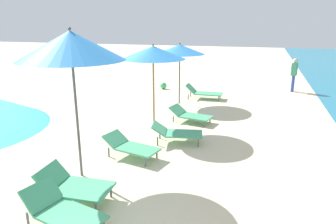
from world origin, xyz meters
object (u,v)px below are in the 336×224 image
lounger_third_inland (177,132)px  umbrella_farthest (180,49)px  lounger_second_shoreside (131,146)px  umbrella_third (153,53)px  lounger_second_inland (74,185)px  umbrella_second (71,46)px  lounger_nearest_shoreside (62,210)px  lounger_third_shoreside (190,115)px  beach_ball (163,86)px  person_walking_near (294,72)px  lounger_farthest_shoreside (203,92)px

lounger_third_inland → umbrella_farthest: umbrella_farthest is taller
lounger_second_shoreside → umbrella_third: 2.91m
lounger_second_shoreside → lounger_second_inland: (-0.19, -2.05, 0.05)m
umbrella_second → umbrella_farthest: (0.39, 6.43, -0.56)m
lounger_nearest_shoreside → umbrella_third: umbrella_third is taller
lounger_third_shoreside → beach_ball: size_ratio=4.48×
lounger_nearest_shoreside → umbrella_farthest: umbrella_farthest is taller
umbrella_second → person_walking_near: size_ratio=1.97×
lounger_third_shoreside → umbrella_farthest: umbrella_farthest is taller
lounger_second_shoreside → lounger_second_inland: 2.06m
lounger_third_shoreside → lounger_second_shoreside: bearing=-91.4°
lounger_third_inland → person_walking_near: size_ratio=0.93×
lounger_second_inland → lounger_farthest_shoreside: size_ratio=0.84×
lounger_nearest_shoreside → lounger_second_shoreside: (-0.04, 2.72, -0.01)m
lounger_third_shoreside → lounger_farthest_shoreside: size_ratio=0.94×
umbrella_third → person_walking_near: bearing=57.3°
umbrella_second → lounger_third_inland: bearing=59.2°
umbrella_second → person_walking_near: umbrella_second is taller
lounger_nearest_shoreside → lounger_second_inland: lounger_second_inland is taller
umbrella_third → beach_ball: bearing=105.1°
person_walking_near → beach_ball: size_ratio=4.82×
umbrella_second → lounger_farthest_shoreside: size_ratio=1.99×
lounger_third_shoreside → beach_ball: (-2.40, 4.66, -0.08)m
lounger_third_inland → lounger_farthest_shoreside: (-0.26, 5.10, -0.01)m
beach_ball → lounger_third_inland: bearing=-69.3°
umbrella_third → umbrella_farthest: size_ratio=1.07×
umbrella_second → lounger_second_inland: 2.55m
lounger_second_shoreside → umbrella_farthest: (-0.24, 5.29, 1.82)m
umbrella_farthest → lounger_nearest_shoreside: bearing=-88.0°
umbrella_farthest → lounger_farthest_shoreside: (0.76, 1.03, -1.82)m
lounger_nearest_shoreside → umbrella_third: size_ratio=0.56×
lounger_second_shoreside → lounger_farthest_shoreside: 6.34m
person_walking_near → umbrella_third: bearing=71.8°
umbrella_third → lounger_farthest_shoreside: (0.69, 4.20, -1.98)m
umbrella_farthest → lounger_third_inland: bearing=-76.0°
lounger_nearest_shoreside → person_walking_near: bearing=83.4°
lounger_second_shoreside → lounger_nearest_shoreside: bearing=-76.2°
lounger_third_shoreside → umbrella_second: bearing=-95.8°
lounger_third_shoreside → person_walking_near: person_walking_near is taller
umbrella_second → lounger_nearest_shoreside: bearing=-67.2°
person_walking_near → beach_ball: person_walking_near is taller
umbrella_third → umbrella_farthest: (-0.07, 3.16, -0.16)m
lounger_second_shoreside → umbrella_farthest: umbrella_farthest is taller
lounger_nearest_shoreside → lounger_second_shoreside: lounger_nearest_shoreside is taller
lounger_third_inland → lounger_farthest_shoreside: 5.11m
beach_ball → umbrella_third: bearing=-74.9°
umbrella_third → umbrella_second: bearing=-97.9°
lounger_third_shoreside → person_walking_near: size_ratio=0.93×
lounger_second_shoreside → beach_ball: size_ratio=4.45×
umbrella_third → lounger_second_shoreside: bearing=-85.4°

